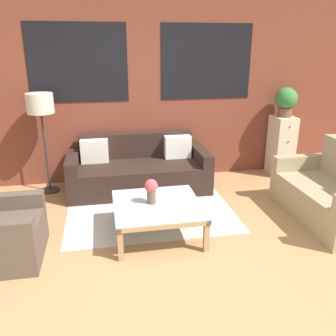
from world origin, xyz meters
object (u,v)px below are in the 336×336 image
object	(u,v)px
couch_dark	(139,171)
floor_lamp	(41,108)
coffee_table	(157,208)
potted_plant	(286,101)
flower_vase	(151,189)
drawer_cabinet	(281,146)
settee_vintage	(333,196)

from	to	relation	value
couch_dark	floor_lamp	bearing A→B (deg)	174.09
coffee_table	potted_plant	distance (m)	2.96
coffee_table	flower_vase	bearing A→B (deg)	152.37
couch_dark	drawer_cabinet	world-z (taller)	drawer_cabinet
drawer_cabinet	settee_vintage	bearing A→B (deg)	-95.29
settee_vintage	drawer_cabinet	xyz separation A→B (m)	(0.15, 1.64, 0.17)
couch_dark	drawer_cabinet	distance (m)	2.39
coffee_table	flower_vase	world-z (taller)	flower_vase
couch_dark	settee_vintage	world-z (taller)	settee_vintage
flower_vase	potted_plant	bearing A→B (deg)	33.80
drawer_cabinet	floor_lamp	bearing A→B (deg)	-178.92
couch_dark	floor_lamp	distance (m)	1.62
potted_plant	couch_dark	bearing A→B (deg)	-175.06
coffee_table	settee_vintage	bearing A→B (deg)	-0.60
settee_vintage	coffee_table	xyz separation A→B (m)	(-2.16, 0.02, 0.02)
coffee_table	potted_plant	xyz separation A→B (m)	(2.32, 1.62, 0.89)
drawer_cabinet	flower_vase	size ratio (longest dim) A/B	3.44
settee_vintage	drawer_cabinet	distance (m)	1.66
coffee_table	floor_lamp	xyz separation A→B (m)	(-1.36, 1.55, 0.90)
floor_lamp	flower_vase	distance (m)	2.11
couch_dark	floor_lamp	size ratio (longest dim) A/B	1.42
floor_lamp	settee_vintage	bearing A→B (deg)	-24.08
drawer_cabinet	couch_dark	bearing A→B (deg)	-175.06
potted_plant	coffee_table	bearing A→B (deg)	-144.99
couch_dark	flower_vase	bearing A→B (deg)	-90.22
couch_dark	flower_vase	xyz separation A→B (m)	(-0.01, -1.39, 0.27)
drawer_cabinet	potted_plant	xyz separation A→B (m)	(-0.00, 0.00, 0.74)
settee_vintage	floor_lamp	distance (m)	3.97
floor_lamp	potted_plant	distance (m)	3.68
couch_dark	flower_vase	distance (m)	1.41
drawer_cabinet	coffee_table	bearing A→B (deg)	-144.99
couch_dark	flower_vase	world-z (taller)	couch_dark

